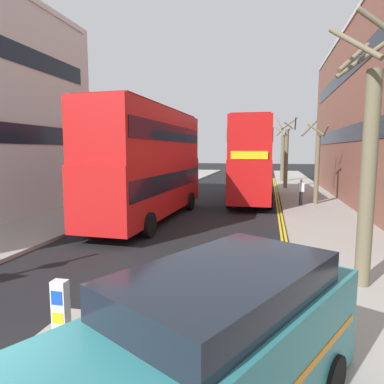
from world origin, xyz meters
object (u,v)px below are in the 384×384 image
object	(u,v)px
pedestrian_far	(301,192)
double_decker_bus_oncoming	(251,158)
double_decker_bus_away	(150,161)
keep_left_bollard	(61,312)
taxi_minivan	(214,354)

from	to	relation	value
pedestrian_far	double_decker_bus_oncoming	bearing A→B (deg)	146.51
double_decker_bus_away	pedestrian_far	bearing A→B (deg)	35.84
keep_left_bollard	taxi_minivan	size ratio (longest dim) A/B	0.22
double_decker_bus_oncoming	pedestrian_far	xyz separation A→B (m)	(3.24, -2.14, -2.04)
double_decker_bus_away	pedestrian_far	xyz separation A→B (m)	(7.91, 5.71, -2.04)
taxi_minivan	pedestrian_far	distance (m)	18.26
keep_left_bollard	double_decker_bus_oncoming	distance (m)	19.18
double_decker_bus_oncoming	double_decker_bus_away	bearing A→B (deg)	-120.75
double_decker_bus_oncoming	taxi_minivan	world-z (taller)	double_decker_bus_oncoming
double_decker_bus_away	double_decker_bus_oncoming	size ratio (longest dim) A/B	1.00
keep_left_bollard	double_decker_bus_away	distance (m)	11.51
taxi_minivan	keep_left_bollard	bearing A→B (deg)	156.28
double_decker_bus_away	double_decker_bus_oncoming	xyz separation A→B (m)	(4.67, 7.85, 0.00)
double_decker_bus_oncoming	pedestrian_far	distance (m)	4.38
taxi_minivan	double_decker_bus_away	bearing A→B (deg)	113.16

